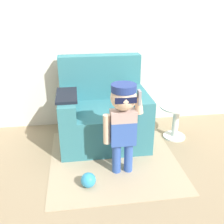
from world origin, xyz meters
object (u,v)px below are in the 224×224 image
person_child (123,116)px  side_table (176,118)px  armchair (103,113)px  toy_ball (88,180)px

person_child → side_table: person_child is taller
armchair → side_table: (0.88, -0.11, -0.08)m
person_child → toy_ball: bearing=-152.0°
armchair → person_child: 0.76m
side_table → toy_ball: size_ratio=3.03×
armchair → side_table: 0.89m
side_table → person_child: bearing=-142.2°
person_child → side_table: size_ratio=2.16×
armchair → toy_ball: armchair is taller
person_child → side_table: bearing=37.8°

